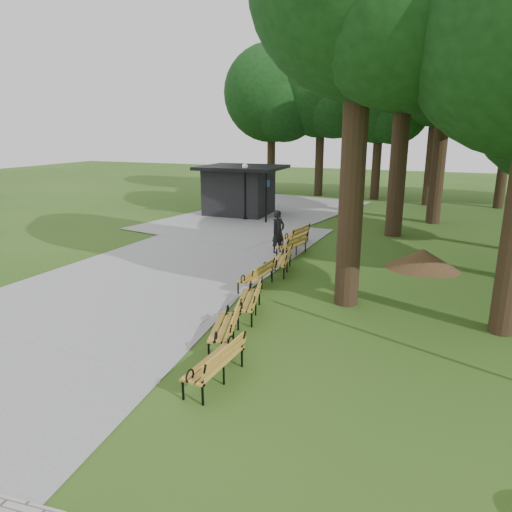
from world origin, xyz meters
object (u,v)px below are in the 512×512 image
at_px(bench_4, 281,260).
at_px(bench_6, 296,235).
at_px(lamp_post, 245,180).
at_px(bench_0, 214,363).
at_px(bench_3, 256,275).
at_px(person, 278,232).
at_px(lawn_tree_4, 450,47).
at_px(dirt_mound, 423,259).
at_px(kiosk, 239,190).
at_px(bench_2, 248,300).
at_px(bench_5, 292,245).
at_px(bench_1, 224,327).
at_px(lawn_tree_2, 409,32).

height_order(bench_4, bench_6, same).
distance_m(lamp_post, bench_0, 17.99).
bearing_deg(bench_3, person, -166.00).
bearing_deg(lawn_tree_4, bench_0, -99.80).
height_order(lamp_post, dirt_mound, lamp_post).
bearing_deg(bench_6, kiosk, -129.30).
height_order(person, bench_6, person).
xyz_separation_m(bench_2, bench_5, (-0.88, 6.58, 0.00)).
relative_size(bench_1, lawn_tree_2, 0.15).
height_order(person, lawn_tree_2, lawn_tree_2).
bearing_deg(bench_1, bench_0, 2.96).
relative_size(lamp_post, bench_0, 1.69).
distance_m(bench_0, bench_5, 10.30).
bearing_deg(bench_3, bench_2, 20.23).
distance_m(bench_0, bench_1, 1.78).
height_order(bench_0, bench_4, same).
bearing_deg(bench_4, lawn_tree_4, 147.48).
distance_m(kiosk, bench_2, 16.14).
distance_m(bench_0, lawn_tree_2, 18.05).
height_order(kiosk, bench_1, kiosk).
relative_size(kiosk, lawn_tree_4, 0.38).
relative_size(person, bench_2, 0.96).
height_order(bench_1, bench_3, same).
bearing_deg(kiosk, bench_5, -54.67).
bearing_deg(lawn_tree_2, person, -127.01).
distance_m(bench_3, bench_5, 4.40).
bearing_deg(bench_3, bench_0, 17.52).
bearing_deg(bench_4, dirt_mound, 105.55).
relative_size(lamp_post, bench_1, 1.69).
distance_m(lamp_post, bench_2, 14.41).
height_order(kiosk, lawn_tree_4, lawn_tree_4).
xyz_separation_m(kiosk, dirt_mound, (11.11, -7.98, -1.10)).
xyz_separation_m(bench_2, bench_4, (-0.50, 4.22, 0.00)).
xyz_separation_m(person, kiosk, (-5.35, 7.87, 0.57)).
relative_size(bench_2, lawn_tree_4, 0.15).
height_order(kiosk, bench_2, kiosk).
relative_size(bench_1, lawn_tree_4, 0.15).
bearing_deg(bench_1, lawn_tree_4, 150.99).
bearing_deg(bench_0, bench_2, -164.76).
bearing_deg(dirt_mound, bench_6, 161.75).
height_order(person, bench_4, person).
distance_m(bench_1, bench_5, 8.55).
xyz_separation_m(person, bench_4, (1.01, -2.49, -0.47)).
bearing_deg(bench_1, dirt_mound, 138.04).
xyz_separation_m(dirt_mound, bench_2, (-4.24, -6.60, 0.06)).
bearing_deg(bench_1, bench_4, 170.03).
bearing_deg(bench_5, kiosk, -132.28).
xyz_separation_m(kiosk, bench_0, (7.66, -18.15, -1.04)).
height_order(dirt_mound, bench_4, bench_4).
bearing_deg(dirt_mound, bench_4, -153.37).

